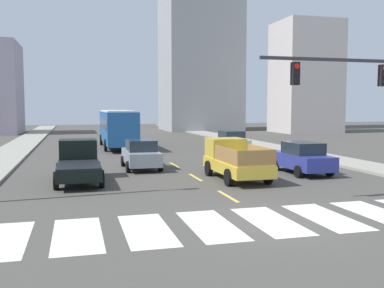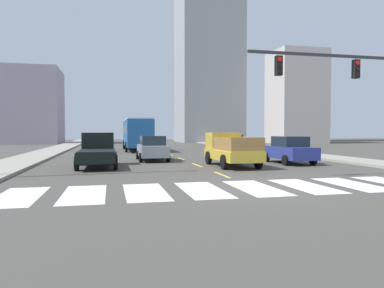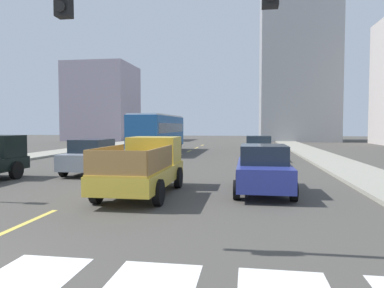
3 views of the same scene
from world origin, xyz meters
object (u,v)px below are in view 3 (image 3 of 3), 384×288
sedan_near_right (263,169)px  sedan_far (93,156)px  sedan_near_left (258,148)px  traffic_signal_gantry (342,16)px  city_bus (159,131)px  pickup_stakebed (146,167)px

sedan_near_right → sedan_far: (-8.22, 4.03, 0.00)m
sedan_near_left → sedan_near_right: 11.78m
sedan_near_left → traffic_signal_gantry: (0.79, -18.35, 3.36)m
sedan_near_right → sedan_near_left: bearing=86.8°
sedan_near_left → city_bus: bearing=146.9°
sedan_near_right → traffic_signal_gantry: bearing=-83.9°
pickup_stakebed → traffic_signal_gantry: 8.54m
sedan_near_left → sedan_near_right: same height
sedan_near_left → traffic_signal_gantry: 18.67m
pickup_stakebed → sedan_far: (-4.05, 4.62, -0.08)m
pickup_stakebed → traffic_signal_gantry: bearing=-47.1°
pickup_stakebed → traffic_signal_gantry: size_ratio=0.54×
sedan_far → traffic_signal_gantry: 14.43m
pickup_stakebed → city_bus: size_ratio=0.48×
sedan_near_right → sedan_far: 9.15m
pickup_stakebed → sedan_far: bearing=133.4°
city_bus → traffic_signal_gantry: traffic_signal_gantry is taller
sedan_far → city_bus: bearing=91.3°
sedan_far → traffic_signal_gantry: (9.19, -10.60, 3.36)m
city_bus → traffic_signal_gantry: (9.26, -24.36, 2.27)m
sedan_near_left → traffic_signal_gantry: size_ratio=0.46×
city_bus → pickup_stakebed: bearing=-78.5°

